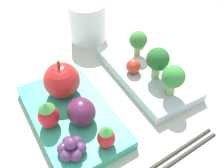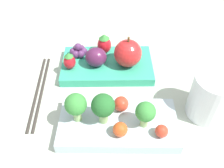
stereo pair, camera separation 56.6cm
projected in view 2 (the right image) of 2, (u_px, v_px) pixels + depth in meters
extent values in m
plane|color=#ADB7A3|center=(111.00, 96.00, 0.51)|extent=(4.00, 4.00, 0.00)
cube|color=silver|center=(118.00, 124.00, 0.44)|extent=(0.21, 0.11, 0.02)
cube|color=#33A87F|center=(107.00, 65.00, 0.56)|extent=(0.20, 0.12, 0.02)
cylinder|color=#93B770|center=(144.00, 121.00, 0.42)|extent=(0.01, 0.01, 0.02)
sphere|color=#388438|center=(146.00, 112.00, 0.41)|extent=(0.03, 0.03, 0.03)
cylinder|color=#93B770|center=(77.00, 115.00, 0.43)|extent=(0.01, 0.01, 0.02)
sphere|color=#388438|center=(76.00, 104.00, 0.41)|extent=(0.04, 0.04, 0.04)
cylinder|color=#93B770|center=(103.00, 116.00, 0.43)|extent=(0.02, 0.02, 0.02)
sphere|color=#236028|center=(103.00, 105.00, 0.41)|extent=(0.04, 0.04, 0.04)
sphere|color=#DB4C1E|center=(120.00, 129.00, 0.41)|extent=(0.02, 0.02, 0.02)
sphere|color=red|center=(121.00, 104.00, 0.45)|extent=(0.03, 0.03, 0.03)
sphere|color=red|center=(162.00, 131.00, 0.41)|extent=(0.02, 0.02, 0.02)
sphere|color=red|center=(128.00, 53.00, 0.53)|extent=(0.06, 0.06, 0.06)
cylinder|color=brown|center=(129.00, 40.00, 0.51)|extent=(0.00, 0.00, 0.01)
ellipsoid|color=red|center=(104.00, 45.00, 0.57)|extent=(0.03, 0.03, 0.04)
cone|color=#388438|center=(104.00, 36.00, 0.55)|extent=(0.02, 0.02, 0.01)
ellipsoid|color=red|center=(70.00, 62.00, 0.53)|extent=(0.03, 0.03, 0.03)
cone|color=#388438|center=(68.00, 55.00, 0.52)|extent=(0.02, 0.02, 0.01)
ellipsoid|color=#511E42|center=(96.00, 57.00, 0.53)|extent=(0.05, 0.04, 0.04)
sphere|color=#562D5B|center=(73.00, 52.00, 0.57)|extent=(0.02, 0.02, 0.02)
sphere|color=#562D5B|center=(76.00, 54.00, 0.56)|extent=(0.02, 0.02, 0.02)
sphere|color=#562D5B|center=(81.00, 54.00, 0.56)|extent=(0.02, 0.02, 0.02)
sphere|color=#562D5B|center=(84.00, 51.00, 0.57)|extent=(0.02, 0.02, 0.02)
sphere|color=#562D5B|center=(81.00, 49.00, 0.58)|extent=(0.02, 0.02, 0.02)
sphere|color=#562D5B|center=(76.00, 49.00, 0.58)|extent=(0.02, 0.02, 0.02)
sphere|color=#562D5B|center=(78.00, 47.00, 0.56)|extent=(0.02, 0.02, 0.02)
cylinder|color=white|center=(212.00, 96.00, 0.45)|extent=(0.08, 0.08, 0.09)
cylinder|color=#332D28|center=(37.00, 90.00, 0.51)|extent=(0.01, 0.21, 0.01)
cylinder|color=#332D28|center=(42.00, 90.00, 0.51)|extent=(0.01, 0.21, 0.01)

